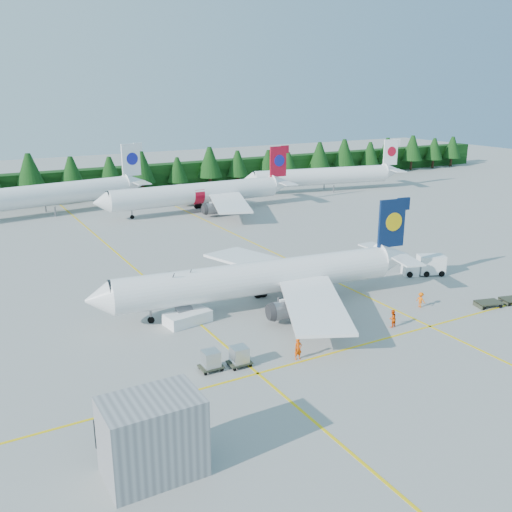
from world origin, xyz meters
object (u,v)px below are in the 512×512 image
airliner_red (193,194)px  airliner_navy (253,280)px  airstairs (186,314)px  service_truck (424,265)px

airliner_red → airliner_navy: bearing=-105.8°
airstairs → service_truck: airstairs is taller
airliner_red → service_truck: airliner_red is taller
airstairs → service_truck: (32.56, -0.69, 0.36)m
service_truck → airliner_navy: bearing=-158.3°
airliner_navy → service_truck: bearing=5.0°
airliner_red → service_truck: size_ratio=7.10×
airliner_navy → service_truck: size_ratio=6.57×
airliner_red → airstairs: bearing=-114.0°
airliner_red → service_truck: (10.54, -49.54, -2.22)m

